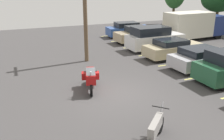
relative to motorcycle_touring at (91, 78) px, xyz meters
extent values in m
cube|color=#423F3F|center=(0.83, 0.89, -0.74)|extent=(44.00, 44.00, 0.10)
cylinder|color=black|center=(0.71, -0.21, -0.36)|extent=(0.67, 0.31, 0.66)
cylinder|color=black|center=(-0.90, 0.27, -0.36)|extent=(0.67, 0.31, 0.66)
cube|color=#A51414|center=(-0.10, 0.03, 0.09)|extent=(1.32, 0.75, 0.53)
cylinder|color=#B2B2B7|center=(0.59, -0.18, 0.06)|extent=(0.51, 0.21, 1.13)
cylinder|color=black|center=(0.52, -0.15, 0.53)|extent=(0.21, 0.60, 0.04)
cube|color=#A51414|center=(0.61, -0.18, 0.14)|extent=(0.56, 0.59, 0.48)
cube|color=#B2C1CC|center=(0.66, -0.20, 0.57)|extent=(0.28, 0.47, 0.39)
cube|color=#A51414|center=(-0.36, 0.46, -0.06)|extent=(0.49, 0.36, 0.36)
cube|color=#A51414|center=(-0.56, -0.19, -0.06)|extent=(0.49, 0.36, 0.36)
cylinder|color=black|center=(4.74, 1.14, -0.39)|extent=(0.50, 0.52, 0.60)
cube|color=gray|center=(5.32, 0.54, 0.01)|extent=(1.03, 1.06, 0.45)
cylinder|color=#B2B2B7|center=(4.82, 1.05, 0.01)|extent=(0.39, 0.40, 1.08)
cylinder|color=black|center=(4.88, 1.00, 0.42)|extent=(0.47, 0.45, 0.04)
cube|color=#EAE066|center=(-13.08, 7.83, -0.69)|extent=(0.12, 4.78, 0.01)
cube|color=#EAE066|center=(-10.32, 7.83, -0.69)|extent=(0.12, 4.78, 0.01)
cube|color=#EAE066|center=(-7.56, 7.83, -0.69)|extent=(0.12, 4.78, 0.01)
cube|color=#EAE066|center=(-4.81, 7.83, -0.69)|extent=(0.12, 4.78, 0.01)
cube|color=#EAE066|center=(-2.05, 7.83, -0.69)|extent=(0.12, 4.78, 0.01)
cube|color=#EAE066|center=(0.70, 7.83, -0.69)|extent=(0.12, 4.78, 0.01)
cube|color=#2D519E|center=(-11.91, 8.14, -0.07)|extent=(2.02, 4.69, 0.81)
cube|color=black|center=(-11.93, 7.88, 0.58)|extent=(1.74, 2.37, 0.48)
cylinder|color=black|center=(-12.57, 9.74, -0.37)|extent=(0.26, 0.66, 0.65)
cylinder|color=black|center=(-11.08, 9.66, -0.37)|extent=(0.26, 0.66, 0.65)
cylinder|color=black|center=(-12.75, 6.62, -0.37)|extent=(0.26, 0.66, 0.65)
cylinder|color=black|center=(-11.26, 6.54, -0.37)|extent=(0.26, 0.66, 0.65)
cube|color=tan|center=(-9.09, 7.66, -0.07)|extent=(1.96, 4.33, 0.78)
cube|color=black|center=(-9.09, 7.56, 0.58)|extent=(1.76, 1.86, 0.51)
cylinder|color=black|center=(-9.93, 9.11, -0.33)|extent=(0.23, 0.72, 0.72)
cylinder|color=black|center=(-8.31, 9.14, -0.33)|extent=(0.23, 0.72, 0.72)
cylinder|color=black|center=(-9.87, 6.19, -0.33)|extent=(0.23, 0.72, 0.72)
cylinder|color=black|center=(-8.26, 6.22, -0.33)|extent=(0.23, 0.72, 0.72)
cube|color=white|center=(-6.11, 7.67, 0.06)|extent=(1.94, 4.78, 1.06)
cube|color=black|center=(-6.11, 7.21, 0.92)|extent=(1.77, 2.93, 0.67)
cylinder|color=black|center=(-6.95, 9.29, -0.35)|extent=(0.23, 0.67, 0.67)
cylinder|color=black|center=(-5.31, 9.30, -0.35)|extent=(0.23, 0.67, 0.67)
cylinder|color=black|center=(-6.92, 6.05, -0.35)|extent=(0.23, 0.67, 0.67)
cylinder|color=black|center=(-5.28, 6.06, -0.35)|extent=(0.23, 0.67, 0.67)
cube|color=#C1B289|center=(-3.43, 7.64, -0.08)|extent=(2.00, 4.62, 0.77)
cube|color=black|center=(-3.42, 7.36, 0.51)|extent=(1.74, 2.28, 0.40)
cylinder|color=black|center=(-4.27, 9.15, -0.34)|extent=(0.25, 0.72, 0.71)
cylinder|color=black|center=(-2.75, 9.22, -0.34)|extent=(0.25, 0.72, 0.71)
cylinder|color=black|center=(-4.12, 6.07, -0.34)|extent=(0.25, 0.72, 0.71)
cylinder|color=black|center=(-2.60, 6.14, -0.34)|extent=(0.25, 0.72, 0.71)
cube|color=#B7B7BC|center=(-0.56, 7.89, -0.09)|extent=(2.05, 4.53, 0.75)
cube|color=black|center=(-0.55, 7.55, 0.50)|extent=(1.84, 2.32, 0.43)
cylinder|color=black|center=(-1.43, 9.39, -0.35)|extent=(0.24, 0.69, 0.69)
cylinder|color=black|center=(-1.35, 6.35, -0.35)|extent=(0.24, 0.69, 0.69)
cylinder|color=black|center=(0.32, 6.40, -0.35)|extent=(0.24, 0.69, 0.69)
cylinder|color=black|center=(1.05, 6.34, -0.37)|extent=(0.23, 0.65, 0.65)
cylinder|color=black|center=(2.73, 6.32, -0.37)|extent=(0.23, 0.65, 0.65)
cube|color=navy|center=(-8.24, 15.77, 0.62)|extent=(2.36, 1.88, 1.90)
cube|color=beige|center=(-8.06, 12.64, 0.84)|extent=(2.52, 4.63, 2.33)
cylinder|color=black|center=(-9.19, 15.65, -0.24)|extent=(0.35, 0.92, 0.90)
cylinder|color=black|center=(-7.29, 15.76, -0.24)|extent=(0.35, 0.92, 0.90)
cylinder|color=black|center=(-8.96, 11.59, -0.24)|extent=(0.35, 0.92, 0.90)
cylinder|color=black|center=(-7.06, 11.70, -0.24)|extent=(0.35, 0.92, 0.90)
cylinder|color=brown|center=(-5.10, 1.38, 2.93)|extent=(0.28, 0.28, 7.24)
cylinder|color=#4C3823|center=(-17.42, 17.67, 0.35)|extent=(0.34, 0.34, 2.08)
cylinder|color=#4C3823|center=(-13.27, 21.30, 0.24)|extent=(0.44, 0.44, 1.87)
camera|label=1|loc=(11.55, -3.69, 4.55)|focal=40.34mm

